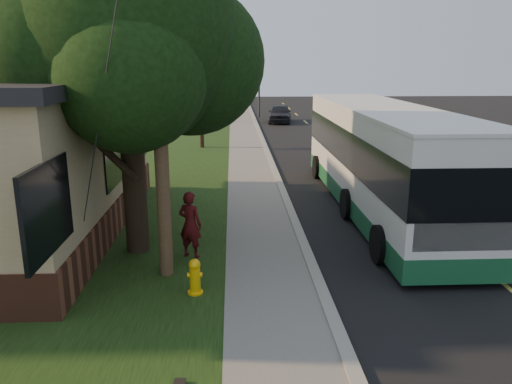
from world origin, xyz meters
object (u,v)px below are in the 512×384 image
at_px(bare_tree_near, 201,109).
at_px(distant_car, 280,113).
at_px(dumpster, 35,202).
at_px(traffic_signal, 259,80).
at_px(bare_tree_far, 217,97).
at_px(fire_hydrant, 195,277).
at_px(utility_pole, 157,63).
at_px(leafy_tree, 128,38).
at_px(transit_bus, 382,156).
at_px(skateboarder, 190,224).

bearing_deg(bare_tree_near, distant_car, 65.59).
bearing_deg(dumpster, traffic_signal, 74.30).
bearing_deg(bare_tree_far, distant_car, -0.52).
xyz_separation_m(fire_hydrant, utility_pole, (-0.71, 0.99, 4.20)).
distance_m(leafy_tree, transit_bus, 8.55).
bearing_deg(leafy_tree, distant_car, 77.41).
bearing_deg(distant_car, bare_tree_near, -106.92).
relative_size(traffic_signal, distant_car, 1.32).
height_order(fire_hydrant, dumpster, dumpster).
xyz_separation_m(traffic_signal, transit_bus, (2.42, -28.00, -1.40)).
bearing_deg(bare_tree_far, traffic_signal, 48.81).
xyz_separation_m(bare_tree_near, skateboarder, (0.66, -16.00, -1.27)).
relative_size(fire_hydrant, utility_pole, 0.08).
distance_m(utility_pole, bare_tree_far, 29.13).
bearing_deg(dumpster, utility_pole, -42.81).
distance_m(leafy_tree, traffic_signal, 31.76).
bearing_deg(leafy_tree, traffic_signal, 81.53).
bearing_deg(utility_pole, skateboarder, 65.33).
distance_m(bare_tree_near, bare_tree_far, 12.01).
xyz_separation_m(utility_pole, bare_tree_near, (-0.19, 17.01, -2.48)).
xyz_separation_m(leafy_tree, bare_tree_far, (1.17, 27.35, -3.16)).
height_order(bare_tree_near, transit_bus, bare_tree_near).
relative_size(utility_pole, bare_tree_near, 2.11).
distance_m(bare_tree_far, dumpster, 25.45).
relative_size(skateboarder, dumpster, 1.10).
height_order(leafy_tree, distant_car, leafy_tree).
height_order(leafy_tree, traffic_signal, leafy_tree).
bearing_deg(dumpster, bare_tree_near, 72.29).
bearing_deg(leafy_tree, bare_tree_far, 87.55).
xyz_separation_m(bare_tree_near, transit_bus, (6.42, -12.00, -0.39)).
bearing_deg(bare_tree_near, utility_pole, -89.34).
relative_size(leafy_tree, dumpster, 5.25).
xyz_separation_m(utility_pole, dumpster, (-4.34, 4.02, -3.99)).
bearing_deg(leafy_tree, fire_hydrant, -59.33).
distance_m(fire_hydrant, leafy_tree, 5.65).
relative_size(utility_pole, distant_car, 2.17).
distance_m(fire_hydrant, bare_tree_near, 18.10).
distance_m(traffic_signal, distant_car, 4.94).
relative_size(bare_tree_near, distant_car, 1.03).
bearing_deg(bare_tree_far, dumpster, -100.54).
bearing_deg(traffic_signal, utility_pole, -96.58).
height_order(traffic_signal, transit_bus, traffic_signal).
xyz_separation_m(skateboarder, distant_car, (4.77, 27.95, -0.17)).
bearing_deg(traffic_signal, fire_hydrant, -95.21).
height_order(utility_pole, dumpster, utility_pole).
xyz_separation_m(bare_tree_near, dumpster, (-4.15, -12.99, -1.51)).
xyz_separation_m(skateboarder, dumpster, (-4.80, 3.01, -0.24)).
relative_size(fire_hydrant, bare_tree_near, 0.17).
xyz_separation_m(transit_bus, dumpster, (-10.57, -0.99, -1.12)).
distance_m(traffic_signal, skateboarder, 32.25).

